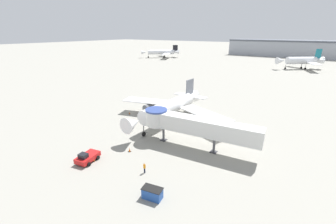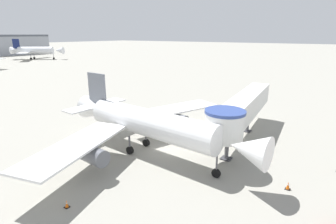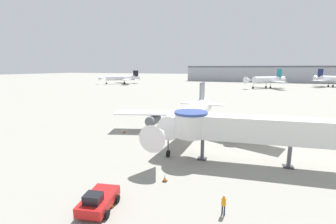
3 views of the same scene
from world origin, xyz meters
name	(u,v)px [view 1 (image 1 of 3)]	position (x,y,z in m)	size (l,w,h in m)	color
ground_plane	(172,125)	(0.00, 0.00, 0.00)	(800.00, 800.00, 0.00)	gray
main_airplane	(170,107)	(-1.30, 0.96, 3.64)	(28.91, 24.63, 8.55)	white
jet_bridge	(191,125)	(8.09, -6.59, 4.33)	(21.04, 5.37, 6.01)	silver
pushback_tug_red	(87,157)	(-3.20, -20.15, 0.78)	(2.98, 4.15, 1.81)	red
service_container_blue	(152,193)	(10.54, -21.00, 0.74)	(2.78, 1.85, 1.46)	#234C9E
traffic_cone_apron_front	(94,159)	(-2.42, -19.53, 0.36)	(0.45, 0.45, 0.74)	black
traffic_cone_near_nose	(130,150)	(0.20, -14.06, 0.35)	(0.45, 0.45, 0.74)	black
traffic_cone_port_wing	(130,113)	(-12.71, -0.23, 0.30)	(0.39, 0.39, 0.64)	black
ground_crew_marshaller	(144,167)	(6.33, -17.42, 0.96)	(0.34, 0.22, 1.66)	#1E2338
background_jet_teal_tail	(302,60)	(16.20, 104.61, 4.71)	(22.82, 21.95, 10.74)	silver
background_jet_black_tail	(162,52)	(-80.14, 109.19, 4.19)	(25.88, 27.10, 9.48)	silver
terminal_building	(316,49)	(19.89, 175.00, 6.48)	(129.37, 27.34, 12.95)	#999EA8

